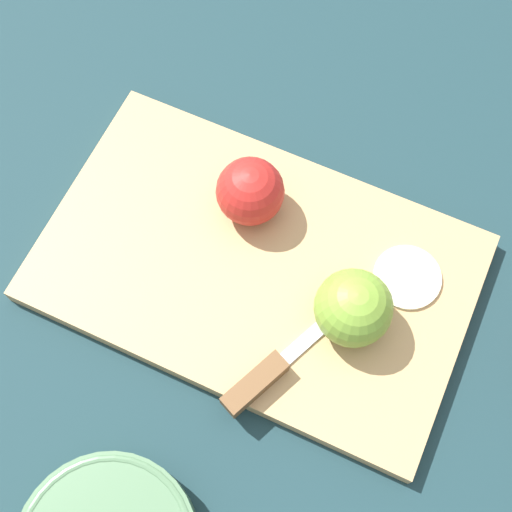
# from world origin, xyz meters

# --- Properties ---
(ground_plane) EXTENTS (4.00, 4.00, 0.00)m
(ground_plane) POSITION_xyz_m (0.00, 0.00, 0.00)
(ground_plane) COLOR #193338
(cutting_board) EXTENTS (0.44, 0.32, 0.02)m
(cutting_board) POSITION_xyz_m (0.00, 0.00, 0.01)
(cutting_board) COLOR tan
(cutting_board) RESTS_ON ground_plane
(apple_half_left) EXTENTS (0.06, 0.06, 0.06)m
(apple_half_left) POSITION_xyz_m (-0.02, 0.06, 0.05)
(apple_half_left) COLOR red
(apple_half_left) RESTS_ON cutting_board
(apple_half_right) EXTENTS (0.07, 0.07, 0.07)m
(apple_half_right) POSITION_xyz_m (0.09, -0.03, 0.05)
(apple_half_right) COLOR olive
(apple_half_right) RESTS_ON cutting_board
(knife) EXTENTS (0.10, 0.13, 0.02)m
(knife) POSITION_xyz_m (0.03, -0.10, 0.03)
(knife) COLOR silver
(knife) RESTS_ON cutting_board
(apple_slice) EXTENTS (0.06, 0.06, 0.00)m
(apple_slice) POSITION_xyz_m (0.14, 0.02, 0.02)
(apple_slice) COLOR beige
(apple_slice) RESTS_ON cutting_board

